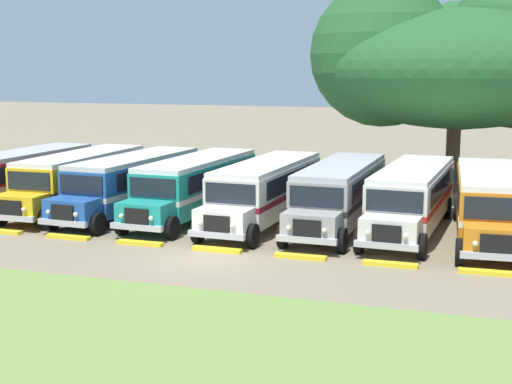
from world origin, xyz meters
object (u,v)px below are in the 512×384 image
object	(u,v)px
parked_bus_slot_3	(196,184)
parked_bus_slot_6	(412,195)
parked_bus_slot_2	(133,181)
parked_bus_slot_0	(21,175)
parked_bus_slot_5	(340,192)
parked_bus_slot_7	(488,201)
parked_bus_slot_1	(80,178)
broad_shade_tree	(460,62)
parked_bus_slot_4	(266,189)

from	to	relation	value
parked_bus_slot_3	parked_bus_slot_6	xyz separation A→B (m)	(10.35, 0.08, 0.00)
parked_bus_slot_6	parked_bus_slot_2	bearing A→B (deg)	-85.91
parked_bus_slot_0	parked_bus_slot_5	bearing A→B (deg)	92.71
parked_bus_slot_6	parked_bus_slot_7	world-z (taller)	same
parked_bus_slot_0	parked_bus_slot_3	bearing A→B (deg)	93.39
parked_bus_slot_1	parked_bus_slot_2	world-z (taller)	same
parked_bus_slot_1	parked_bus_slot_2	xyz separation A→B (m)	(3.13, -0.19, 0.00)
parked_bus_slot_7	parked_bus_slot_1	bearing A→B (deg)	-94.36
parked_bus_slot_1	broad_shade_tree	xyz separation A→B (m)	(17.91, 12.03, 5.91)
parked_bus_slot_2	broad_shade_tree	world-z (taller)	broad_shade_tree
broad_shade_tree	parked_bus_slot_4	bearing A→B (deg)	-122.53
parked_bus_slot_0	parked_bus_slot_1	xyz separation A→B (m)	(3.38, 0.25, 0.00)
parked_bus_slot_5	parked_bus_slot_6	world-z (taller)	same
parked_bus_slot_0	parked_bus_slot_7	distance (m)	23.37
parked_bus_slot_7	broad_shade_tree	distance (m)	13.75
parked_bus_slot_0	parked_bus_slot_2	world-z (taller)	same
parked_bus_slot_2	broad_shade_tree	bearing A→B (deg)	132.58
parked_bus_slot_4	parked_bus_slot_0	bearing A→B (deg)	-87.88
parked_bus_slot_4	parked_bus_slot_3	bearing A→B (deg)	-92.73
parked_bus_slot_4	parked_bus_slot_7	world-z (taller)	same
parked_bus_slot_4	parked_bus_slot_5	xyz separation A→B (m)	(3.43, 0.34, 0.00)
parked_bus_slot_5	broad_shade_tree	distance (m)	14.00
parked_bus_slot_0	parked_bus_slot_7	bearing A→B (deg)	91.57
parked_bus_slot_0	parked_bus_slot_6	xyz separation A→B (m)	(20.15, 0.41, 0.00)
parked_bus_slot_0	parked_bus_slot_2	bearing A→B (deg)	92.00
parked_bus_slot_2	parked_bus_slot_4	xyz separation A→B (m)	(6.96, -0.04, 0.00)
parked_bus_slot_4	broad_shade_tree	xyz separation A→B (m)	(7.81, 12.25, 5.91)
parked_bus_slot_2	parked_bus_slot_3	xyz separation A→B (m)	(3.28, 0.27, 0.00)
parked_bus_slot_3	parked_bus_slot_4	xyz separation A→B (m)	(3.68, -0.31, 0.00)
parked_bus_slot_3	parked_bus_slot_4	bearing A→B (deg)	87.28
parked_bus_slot_0	parked_bus_slot_2	size ratio (longest dim) A/B	1.00
parked_bus_slot_5	parked_bus_slot_7	distance (m)	6.46
parked_bus_slot_3	parked_bus_slot_2	bearing A→B (deg)	-83.30
parked_bus_slot_1	parked_bus_slot_7	world-z (taller)	same
parked_bus_slot_3	broad_shade_tree	bearing A→B (deg)	138.12
parked_bus_slot_2	parked_bus_slot_4	size ratio (longest dim) A/B	1.00
parked_bus_slot_1	parked_bus_slot_2	size ratio (longest dim) A/B	1.00
parked_bus_slot_2	parked_bus_slot_5	world-z (taller)	same
parked_bus_slot_2	parked_bus_slot_6	bearing A→B (deg)	94.46
parked_bus_slot_7	parked_bus_slot_0	bearing A→B (deg)	-93.67
parked_bus_slot_2	parked_bus_slot_7	world-z (taller)	same
parked_bus_slot_5	parked_bus_slot_6	xyz separation A→B (m)	(3.24, 0.04, 0.00)
parked_bus_slot_1	parked_bus_slot_4	distance (m)	10.10
parked_bus_slot_2	parked_bus_slot_7	size ratio (longest dim) A/B	1.00
parked_bus_slot_0	parked_bus_slot_3	xyz separation A→B (m)	(9.80, 0.33, 0.00)
parked_bus_slot_7	broad_shade_tree	size ratio (longest dim) A/B	0.67
parked_bus_slot_2	parked_bus_slot_4	distance (m)	6.96
parked_bus_slot_0	parked_bus_slot_1	bearing A→B (deg)	95.65
parked_bus_slot_0	parked_bus_slot_6	world-z (taller)	same
parked_bus_slot_4	parked_bus_slot_7	size ratio (longest dim) A/B	1.00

